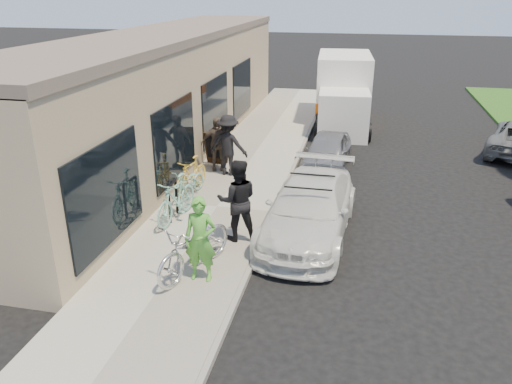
{
  "coord_description": "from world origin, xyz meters",
  "views": [
    {
      "loc": [
        1.62,
        -8.76,
        5.63
      ],
      "look_at": [
        -0.73,
        2.08,
        1.05
      ],
      "focal_mm": 35.0,
      "sensor_mm": 36.0,
      "label": 1
    }
  ],
  "objects_px": {
    "sandwich_board": "(217,147)",
    "bystander_a": "(228,145)",
    "tandem_bike": "(195,246)",
    "moving_truck": "(343,94)",
    "woman_rider": "(200,240)",
    "bystander_b": "(217,144)",
    "cruiser_bike_c": "(191,175)",
    "bike_rack": "(173,197)",
    "sedan_silver": "(327,151)",
    "cruiser_bike_a": "(176,199)",
    "sedan_white": "(309,208)",
    "cruiser_bike_b": "(189,183)",
    "man_standing": "(237,200)"
  },
  "relations": [
    {
      "from": "sandwich_board",
      "to": "woman_rider",
      "type": "height_order",
      "value": "woman_rider"
    },
    {
      "from": "moving_truck",
      "to": "cruiser_bike_a",
      "type": "height_order",
      "value": "moving_truck"
    },
    {
      "from": "bike_rack",
      "to": "sedan_white",
      "type": "xyz_separation_m",
      "value": [
        3.45,
        0.1,
        -0.03
      ]
    },
    {
      "from": "sedan_white",
      "to": "cruiser_bike_b",
      "type": "relative_size",
      "value": 3.15
    },
    {
      "from": "moving_truck",
      "to": "sedan_white",
      "type": "bearing_deg",
      "value": -94.68
    },
    {
      "from": "cruiser_bike_c",
      "to": "bystander_a",
      "type": "relative_size",
      "value": 0.86
    },
    {
      "from": "sedan_white",
      "to": "man_standing",
      "type": "relative_size",
      "value": 2.51
    },
    {
      "from": "bike_rack",
      "to": "sandwich_board",
      "type": "bearing_deg",
      "value": 91.6
    },
    {
      "from": "moving_truck",
      "to": "sedan_silver",
      "type": "bearing_deg",
      "value": -95.1
    },
    {
      "from": "sandwich_board",
      "to": "tandem_bike",
      "type": "distance_m",
      "value": 6.89
    },
    {
      "from": "cruiser_bike_b",
      "to": "bystander_b",
      "type": "bearing_deg",
      "value": 98.62
    },
    {
      "from": "bike_rack",
      "to": "tandem_bike",
      "type": "distance_m",
      "value": 2.75
    },
    {
      "from": "bike_rack",
      "to": "sedan_white",
      "type": "bearing_deg",
      "value": 1.64
    },
    {
      "from": "sandwich_board",
      "to": "bystander_a",
      "type": "xyz_separation_m",
      "value": [
        0.66,
        -0.95,
        0.39
      ]
    },
    {
      "from": "sedan_silver",
      "to": "man_standing",
      "type": "bearing_deg",
      "value": -101.4
    },
    {
      "from": "sedan_silver",
      "to": "man_standing",
      "type": "relative_size",
      "value": 1.78
    },
    {
      "from": "moving_truck",
      "to": "woman_rider",
      "type": "bearing_deg",
      "value": -102.13
    },
    {
      "from": "sedan_silver",
      "to": "bystander_b",
      "type": "xyz_separation_m",
      "value": [
        -3.41,
        -1.27,
        0.42
      ]
    },
    {
      "from": "tandem_bike",
      "to": "cruiser_bike_a",
      "type": "xyz_separation_m",
      "value": [
        -1.27,
        2.28,
        -0.02
      ]
    },
    {
      "from": "cruiser_bike_a",
      "to": "bystander_a",
      "type": "xyz_separation_m",
      "value": [
        0.41,
        3.49,
        0.38
      ]
    },
    {
      "from": "moving_truck",
      "to": "woman_rider",
      "type": "relative_size",
      "value": 3.43
    },
    {
      "from": "sandwich_board",
      "to": "tandem_bike",
      "type": "height_order",
      "value": "tandem_bike"
    },
    {
      "from": "bike_rack",
      "to": "bystander_b",
      "type": "relative_size",
      "value": 0.55
    },
    {
      "from": "moving_truck",
      "to": "bystander_b",
      "type": "height_order",
      "value": "moving_truck"
    },
    {
      "from": "tandem_bike",
      "to": "bystander_a",
      "type": "xyz_separation_m",
      "value": [
        -0.86,
        5.77,
        0.36
      ]
    },
    {
      "from": "woman_rider",
      "to": "bystander_b",
      "type": "xyz_separation_m",
      "value": [
        -1.53,
        6.34,
        -0.02
      ]
    },
    {
      "from": "sandwich_board",
      "to": "cruiser_bike_b",
      "type": "distance_m",
      "value": 2.95
    },
    {
      "from": "woman_rider",
      "to": "man_standing",
      "type": "height_order",
      "value": "man_standing"
    },
    {
      "from": "woman_rider",
      "to": "cruiser_bike_c",
      "type": "xyz_separation_m",
      "value": [
        -1.74,
        4.44,
        -0.39
      ]
    },
    {
      "from": "sandwich_board",
      "to": "bystander_b",
      "type": "distance_m",
      "value": 0.7
    },
    {
      "from": "sedan_white",
      "to": "moving_truck",
      "type": "relative_size",
      "value": 0.8
    },
    {
      "from": "man_standing",
      "to": "tandem_bike",
      "type": "bearing_deg",
      "value": 56.23
    },
    {
      "from": "cruiser_bike_c",
      "to": "moving_truck",
      "type": "bearing_deg",
      "value": 79.83
    },
    {
      "from": "tandem_bike",
      "to": "bystander_b",
      "type": "distance_m",
      "value": 6.26
    },
    {
      "from": "moving_truck",
      "to": "cruiser_bike_a",
      "type": "xyz_separation_m",
      "value": [
        -3.48,
        -11.29,
        -0.58
      ]
    },
    {
      "from": "tandem_bike",
      "to": "bystander_a",
      "type": "height_order",
      "value": "bystander_a"
    },
    {
      "from": "cruiser_bike_b",
      "to": "cruiser_bike_c",
      "type": "xyz_separation_m",
      "value": [
        -0.08,
        0.43,
        0.08
      ]
    },
    {
      "from": "sandwich_board",
      "to": "bystander_b",
      "type": "height_order",
      "value": "bystander_b"
    },
    {
      "from": "sandwich_board",
      "to": "bystander_a",
      "type": "bearing_deg",
      "value": -43.5
    },
    {
      "from": "sandwich_board",
      "to": "cruiser_bike_c",
      "type": "xyz_separation_m",
      "value": [
        -0.02,
        -2.51,
        -0.07
      ]
    },
    {
      "from": "cruiser_bike_a",
      "to": "cruiser_bike_c",
      "type": "xyz_separation_m",
      "value": [
        -0.28,
        1.93,
        -0.08
      ]
    },
    {
      "from": "sandwich_board",
      "to": "woman_rider",
      "type": "xyz_separation_m",
      "value": [
        1.72,
        -6.95,
        0.32
      ]
    },
    {
      "from": "woman_rider",
      "to": "cruiser_bike_b",
      "type": "height_order",
      "value": "woman_rider"
    },
    {
      "from": "tandem_bike",
      "to": "bike_rack",
      "type": "bearing_deg",
      "value": 140.47
    },
    {
      "from": "sedan_white",
      "to": "cruiser_bike_b",
      "type": "bearing_deg",
      "value": 163.28
    },
    {
      "from": "cruiser_bike_a",
      "to": "cruiser_bike_b",
      "type": "bearing_deg",
      "value": 105.74
    },
    {
      "from": "sandwich_board",
      "to": "bystander_a",
      "type": "height_order",
      "value": "bystander_a"
    },
    {
      "from": "bystander_b",
      "to": "cruiser_bike_c",
      "type": "bearing_deg",
      "value": -114.98
    },
    {
      "from": "man_standing",
      "to": "cruiser_bike_b",
      "type": "xyz_separation_m",
      "value": [
        -1.95,
        2.15,
        -0.56
      ]
    },
    {
      "from": "sedan_silver",
      "to": "man_standing",
      "type": "distance_m",
      "value": 6.0
    }
  ]
}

